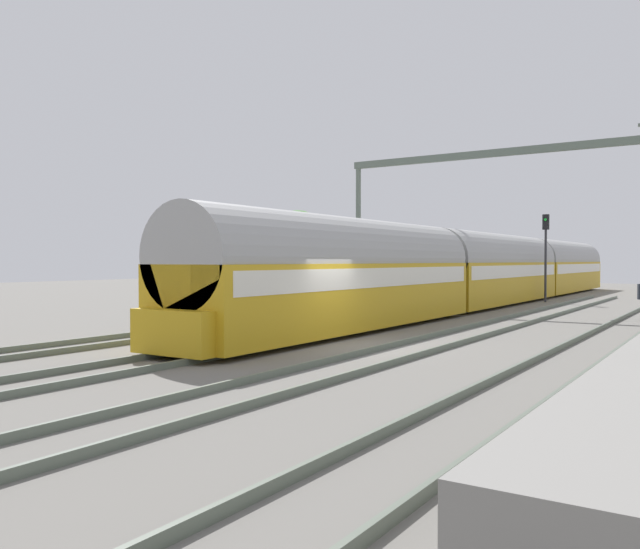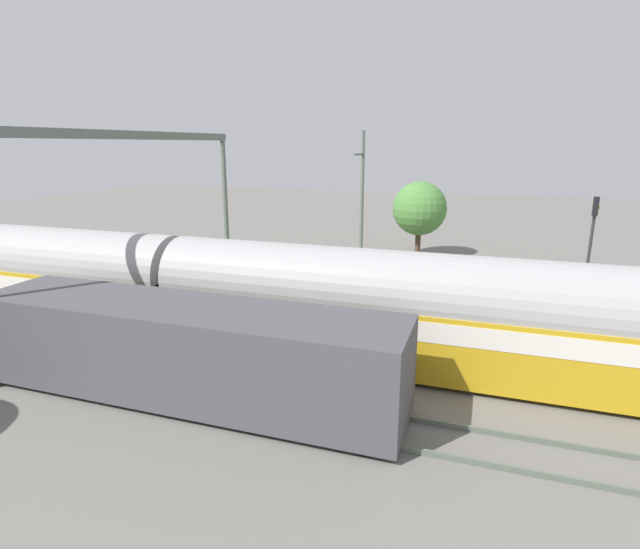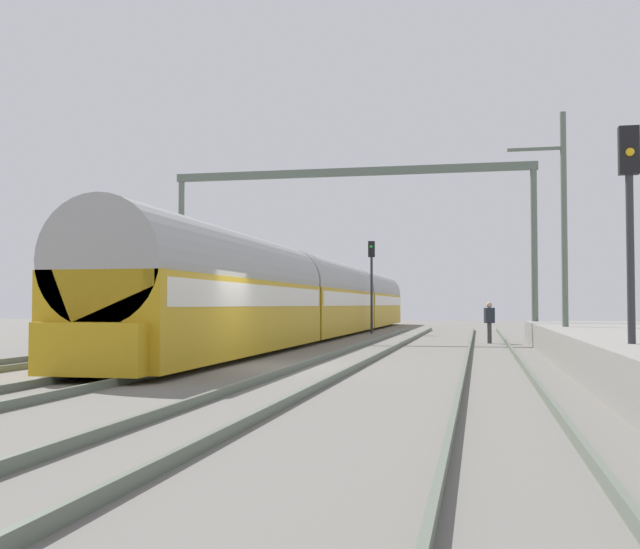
% 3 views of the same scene
% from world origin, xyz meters
% --- Properties ---
extents(ground, '(120.00, 120.00, 0.00)m').
position_xyz_m(ground, '(0.00, 0.00, 0.00)').
color(ground, slate).
extents(track_far_west, '(1.52, 60.00, 0.16)m').
position_xyz_m(track_far_west, '(-6.14, 0.00, 0.08)').
color(track_far_west, '#596255').
rests_on(track_far_west, ground).
extents(track_west, '(1.52, 60.00, 0.16)m').
position_xyz_m(track_west, '(-2.05, 0.00, 0.08)').
color(track_west, '#596255').
rests_on(track_west, ground).
extents(track_east, '(1.52, 60.00, 0.16)m').
position_xyz_m(track_east, '(2.05, 0.00, 0.08)').
color(track_east, '#596255').
rests_on(track_east, ground).
extents(track_far_east, '(1.52, 60.00, 0.16)m').
position_xyz_m(track_far_east, '(6.14, 0.00, 0.08)').
color(track_far_east, '#596255').
rests_on(track_far_east, ground).
extents(passenger_train, '(2.93, 49.20, 3.82)m').
position_xyz_m(passenger_train, '(-2.05, 19.55, 1.97)').
color(passenger_train, gold).
rests_on(passenger_train, ground).
extents(freight_car, '(2.80, 13.00, 2.70)m').
position_xyz_m(freight_car, '(-6.14, 8.45, 1.47)').
color(freight_car, '#47474C').
rests_on(freight_car, ground).
extents(person_crossing, '(0.46, 0.36, 1.73)m').
position_xyz_m(person_crossing, '(6.19, 13.48, 1.03)').
color(person_crossing, '#3B3B3B').
rests_on(person_crossing, ground).
extents(railway_signal_near, '(0.36, 0.30, 4.93)m').
position_xyz_m(railway_signal_near, '(8.51, -4.39, 3.16)').
color(railway_signal_near, '#2D2D33').
rests_on(railway_signal_near, ground).
extents(railway_signal_far, '(0.36, 0.30, 5.19)m').
position_xyz_m(railway_signal_far, '(-0.13, 23.23, 3.32)').
color(railway_signal_far, '#2D2D33').
rests_on(railway_signal_far, ground).
extents(catenary_gantry, '(16.67, 0.28, 7.86)m').
position_xyz_m(catenary_gantry, '(0.00, 14.95, 5.91)').
color(catenary_gantry, slate).
rests_on(catenary_gantry, ground).
extents(catenary_pole_east_mid, '(1.90, 0.20, 8.00)m').
position_xyz_m(catenary_pole_east_mid, '(8.49, 6.86, 4.15)').
color(catenary_pole_east_mid, slate).
rests_on(catenary_pole_east_mid, ground).
extents(tree_west_background, '(3.89, 3.89, 5.53)m').
position_xyz_m(tree_west_background, '(-13.09, 16.17, 3.57)').
color(tree_west_background, '#4C3826').
rests_on(tree_west_background, ground).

